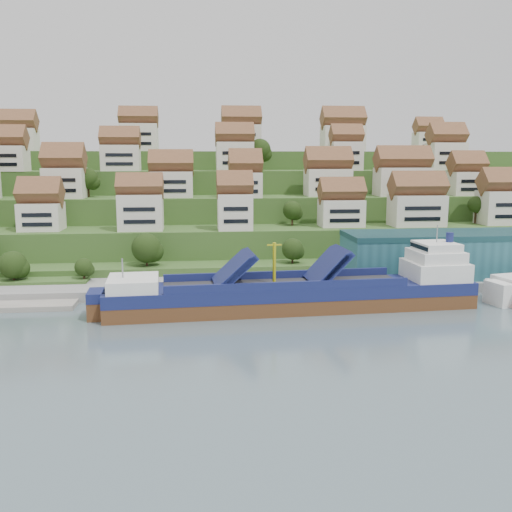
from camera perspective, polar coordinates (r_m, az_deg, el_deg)
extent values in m
plane|color=slate|center=(110.70, 0.27, -5.32)|extent=(300.00, 300.00, 0.00)
cube|color=gray|center=(128.33, 8.46, -2.81)|extent=(180.00, 14.00, 2.20)
cube|color=#2D4C1E|center=(194.47, -2.47, 1.83)|extent=(260.00, 128.00, 4.00)
cube|color=#2D4C1E|center=(198.97, -2.56, 3.03)|extent=(260.00, 118.00, 11.00)
cube|color=#2D4C1E|center=(206.54, -2.70, 4.25)|extent=(260.00, 102.00, 18.00)
cube|color=#2D4C1E|center=(214.20, -2.83, 5.39)|extent=(260.00, 86.00, 25.00)
cube|color=#2D4C1E|center=(222.96, -2.96, 6.33)|extent=(260.00, 68.00, 31.00)
cube|color=silver|center=(152.28, -20.66, 3.71)|extent=(10.07, 8.57, 6.79)
cube|color=silver|center=(145.22, -11.45, 4.30)|extent=(10.91, 7.03, 8.93)
cube|color=silver|center=(143.68, -2.13, 4.44)|extent=(8.55, 7.62, 8.98)
cube|color=silver|center=(152.26, 8.50, 4.27)|extent=(11.21, 7.73, 7.02)
cube|color=silver|center=(157.40, 15.77, 4.40)|extent=(13.74, 8.26, 8.17)
cube|color=silver|center=(169.68, 23.54, 4.46)|extent=(13.10, 8.31, 9.03)
cube|color=silver|center=(165.53, -18.55, 6.93)|extent=(10.69, 8.98, 8.16)
cube|color=silver|center=(162.19, -8.44, 7.10)|extent=(11.74, 7.90, 7.13)
cube|color=silver|center=(159.55, -1.07, 7.11)|extent=(8.75, 8.56, 6.87)
cube|color=silver|center=(167.34, 7.18, 7.31)|extent=(12.71, 8.36, 7.74)
cube|color=silver|center=(171.69, 14.40, 7.21)|extent=(15.14, 8.18, 8.10)
cube|color=silver|center=(180.54, 20.25, 6.82)|extent=(9.68, 8.04, 6.83)
cube|color=silver|center=(182.44, -23.66, 8.91)|extent=(11.26, 7.86, 7.30)
cube|color=silver|center=(177.53, -13.37, 9.51)|extent=(11.22, 7.30, 7.64)
cube|color=silver|center=(177.32, -2.14, 9.92)|extent=(11.24, 7.79, 8.62)
cube|color=silver|center=(180.95, 8.97, 9.82)|extent=(9.42, 7.14, 8.73)
cube|color=silver|center=(194.76, 18.42, 9.42)|extent=(11.05, 8.47, 8.59)
cube|color=silver|center=(204.13, -22.79, 10.65)|extent=(12.43, 8.03, 7.27)
cube|color=silver|center=(196.77, -11.61, 11.52)|extent=(12.17, 7.51, 9.00)
cube|color=silver|center=(193.83, -1.47, 11.69)|extent=(12.55, 8.15, 8.63)
cube|color=silver|center=(201.76, 8.65, 11.50)|extent=(14.09, 8.73, 8.60)
cube|color=silver|center=(215.11, 16.81, 10.85)|extent=(9.46, 7.05, 6.80)
ellipsoid|color=#243B13|center=(135.97, 3.68, 0.69)|extent=(5.15, 5.15, 5.15)
ellipsoid|color=#243B13|center=(134.66, -10.90, 0.79)|extent=(6.91, 6.91, 6.91)
ellipsoid|color=#243B13|center=(163.90, 17.87, 4.29)|extent=(5.08, 5.08, 5.08)
ellipsoid|color=#243B13|center=(168.19, 21.15, 4.85)|extent=(4.52, 4.52, 4.52)
ellipsoid|color=#243B13|center=(152.66, 3.65, 4.59)|extent=(5.06, 5.06, 5.06)
ellipsoid|color=#243B13|center=(175.54, 12.97, 7.61)|extent=(5.16, 5.16, 5.16)
ellipsoid|color=#243B13|center=(170.90, -20.14, 6.96)|extent=(5.26, 5.26, 5.26)
ellipsoid|color=#243B13|center=(167.07, -16.45, 7.44)|extent=(5.77, 5.77, 5.77)
ellipsoid|color=#243B13|center=(180.59, 0.40, 10.60)|extent=(6.73, 6.73, 6.73)
ellipsoid|color=#243B13|center=(188.44, 9.00, 9.91)|extent=(4.34, 4.34, 4.34)
ellipsoid|color=#243B13|center=(186.80, 9.44, 9.45)|extent=(4.49, 4.49, 4.49)
ellipsoid|color=#243B13|center=(133.34, -23.14, -0.82)|extent=(5.97, 5.97, 5.97)
ellipsoid|color=#243B13|center=(129.85, -16.85, -1.08)|extent=(3.94, 3.94, 3.94)
cube|color=#27606B|center=(140.35, 21.08, 0.25)|extent=(60.00, 15.00, 10.00)
cylinder|color=gray|center=(122.07, 8.19, -1.01)|extent=(0.16, 0.16, 8.00)
cube|color=maroon|center=(121.60, 8.50, 0.66)|extent=(1.20, 0.05, 0.80)
cube|color=#58341B|center=(110.37, 3.67, -4.85)|extent=(71.19, 14.89, 4.53)
cube|color=navy|center=(109.67, 3.69, -3.38)|extent=(71.20, 15.00, 2.36)
cube|color=white|center=(106.68, -12.18, -2.71)|extent=(9.64, 10.83, 2.36)
cube|color=#262628|center=(109.03, 2.77, -2.82)|extent=(45.77, 11.81, 0.27)
cube|color=navy|center=(106.81, -2.46, -1.39)|extent=(7.35, 10.38, 6.27)
cube|color=navy|center=(110.36, 6.93, -1.09)|extent=(7.01, 10.36, 6.62)
cylinder|color=gold|center=(107.87, 1.84, -0.79)|extent=(0.67, 0.67, 8.16)
cube|color=white|center=(118.85, 17.47, -1.37)|extent=(11.45, 10.93, 3.63)
cube|color=white|center=(118.34, 17.54, 0.01)|extent=(9.57, 9.75, 2.27)
cube|color=white|center=(118.05, 17.59, 0.92)|extent=(7.70, 8.56, 1.63)
cylinder|color=navy|center=(119.06, 18.80, 1.77)|extent=(1.53, 1.53, 1.99)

